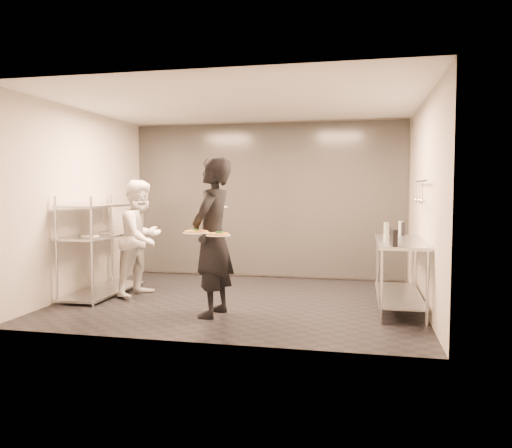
% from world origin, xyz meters
% --- Properties ---
extents(room_shell, '(5.00, 4.00, 2.80)m').
position_xyz_m(room_shell, '(0.00, 1.18, 1.40)').
color(room_shell, black).
rests_on(room_shell, ground).
extents(pass_rack, '(0.60, 1.60, 1.50)m').
position_xyz_m(pass_rack, '(-2.15, -0.00, 0.77)').
color(pass_rack, silver).
rests_on(pass_rack, ground).
extents(prep_counter, '(0.60, 1.80, 0.92)m').
position_xyz_m(prep_counter, '(2.18, 0.00, 0.63)').
color(prep_counter, silver).
rests_on(prep_counter, ground).
extents(utensil_rail, '(0.07, 1.20, 0.31)m').
position_xyz_m(utensil_rail, '(2.43, -0.00, 1.55)').
color(utensil_rail, silver).
rests_on(utensil_rail, room_shell).
extents(waiter, '(0.56, 0.78, 2.00)m').
position_xyz_m(waiter, '(-0.14, -0.90, 1.00)').
color(waiter, black).
rests_on(waiter, ground).
extents(chef, '(0.83, 0.97, 1.73)m').
position_xyz_m(chef, '(-1.55, 0.07, 0.86)').
color(chef, silver).
rests_on(chef, ground).
extents(pizza_plate_near, '(0.33, 0.33, 0.05)m').
position_xyz_m(pizza_plate_near, '(-0.28, -1.11, 1.08)').
color(pizza_plate_near, white).
rests_on(pizza_plate_near, waiter).
extents(pizza_plate_far, '(0.30, 0.30, 0.05)m').
position_xyz_m(pizza_plate_far, '(0.01, -1.16, 1.06)').
color(pizza_plate_far, white).
rests_on(pizza_plate_far, waiter).
extents(salad_plate, '(0.30, 0.30, 0.07)m').
position_xyz_m(salad_plate, '(-0.18, -0.61, 1.38)').
color(salad_plate, white).
rests_on(salad_plate, waiter).
extents(pos_monitor, '(0.08, 0.28, 0.20)m').
position_xyz_m(pos_monitor, '(2.06, -0.72, 1.02)').
color(pos_monitor, black).
rests_on(pos_monitor, prep_counter).
extents(bottle_green, '(0.07, 0.07, 0.23)m').
position_xyz_m(bottle_green, '(2.00, -0.01, 1.04)').
color(bottle_green, gray).
rests_on(bottle_green, prep_counter).
extents(bottle_clear, '(0.06, 0.06, 0.21)m').
position_xyz_m(bottle_clear, '(2.25, 0.80, 1.02)').
color(bottle_clear, gray).
rests_on(bottle_clear, prep_counter).
extents(bottle_dark, '(0.06, 0.06, 0.19)m').
position_xyz_m(bottle_dark, '(2.27, 0.68, 1.02)').
color(bottle_dark, black).
rests_on(bottle_dark, prep_counter).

